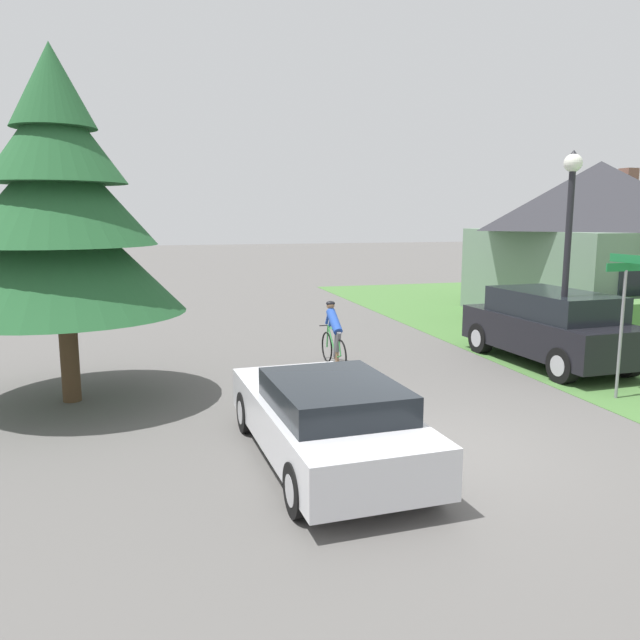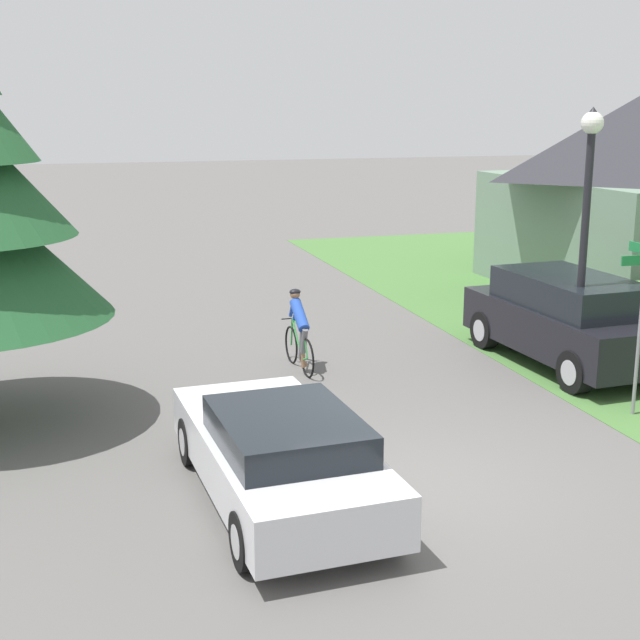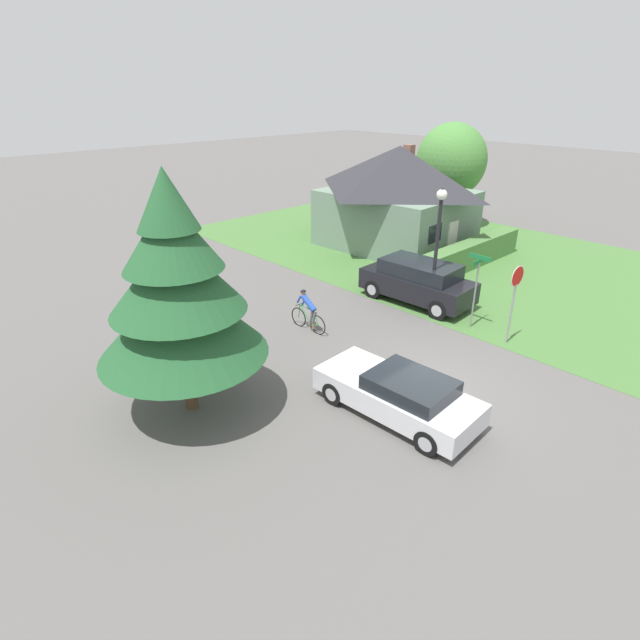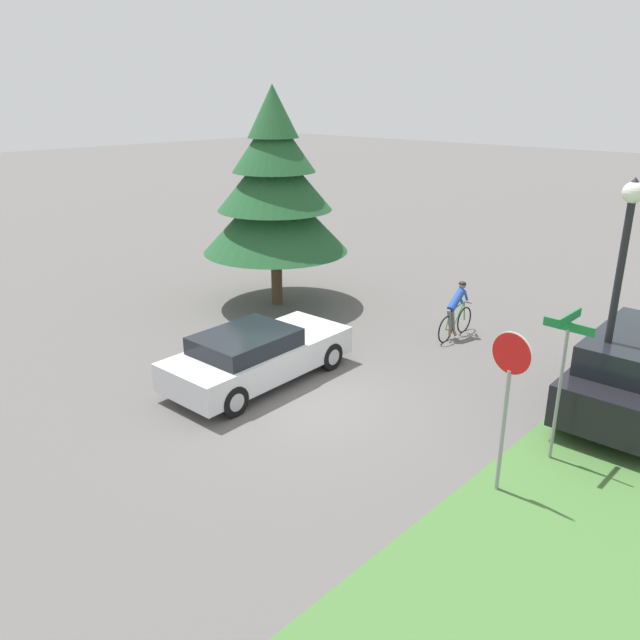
% 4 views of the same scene
% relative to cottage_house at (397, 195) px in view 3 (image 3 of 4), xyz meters
% --- Properties ---
extents(ground_plane, '(140.00, 140.00, 0.00)m').
position_rel_cottage_house_xyz_m(ground_plane, '(-11.21, -10.46, -2.83)').
color(ground_plane, '#5B5956').
extents(grass_verge_right, '(16.00, 36.00, 0.01)m').
position_rel_cottage_house_xyz_m(grass_verge_right, '(0.83, -6.46, -2.83)').
color(grass_verge_right, '#477538').
rests_on(grass_verge_right, ground).
extents(cottage_house, '(7.30, 8.16, 5.46)m').
position_rel_cottage_house_xyz_m(cottage_house, '(0.00, 0.00, 0.00)').
color(cottage_house, slate).
rests_on(cottage_house, ground).
extents(hedge_row, '(8.88, 0.90, 1.30)m').
position_rel_cottage_house_xyz_m(hedge_row, '(-0.74, -5.07, -2.18)').
color(hedge_row, '#4C7A3D').
rests_on(hedge_row, ground).
extents(sedan_left_lane, '(2.10, 4.72, 1.32)m').
position_rel_cottage_house_xyz_m(sedan_left_lane, '(-12.93, -10.48, -2.17)').
color(sedan_left_lane, silver).
rests_on(sedan_left_lane, ground).
extents(cyclist, '(0.44, 1.78, 1.57)m').
position_rel_cottage_house_xyz_m(cyclist, '(-11.12, -4.81, -2.09)').
color(cyclist, black).
rests_on(cyclist, ground).
extents(parked_suv_right, '(2.23, 4.81, 1.80)m').
position_rel_cottage_house_xyz_m(parked_suv_right, '(-6.00, -6.00, -1.91)').
color(parked_suv_right, black).
rests_on(parked_suv_right, ground).
extents(stop_sign, '(0.73, 0.07, 2.89)m').
position_rel_cottage_house_xyz_m(stop_sign, '(-6.70, -10.47, -0.78)').
color(stop_sign, gray).
rests_on(stop_sign, ground).
extents(street_lamp, '(0.40, 0.40, 4.99)m').
position_rel_cottage_house_xyz_m(street_lamp, '(-6.38, -6.98, 0.52)').
color(street_lamp, black).
rests_on(street_lamp, ground).
extents(street_name_sign, '(0.90, 0.90, 2.86)m').
position_rel_cottage_house_xyz_m(street_name_sign, '(-6.47, -8.89, -0.87)').
color(street_name_sign, gray).
rests_on(street_name_sign, ground).
extents(conifer_tall_near, '(4.52, 4.52, 6.68)m').
position_rel_cottage_house_xyz_m(conifer_tall_near, '(-16.90, -6.21, 0.82)').
color(conifer_tall_near, '#4C3823').
rests_on(conifer_tall_near, ground).
extents(deciduous_tree_right, '(4.36, 4.36, 6.38)m').
position_rel_cottage_house_xyz_m(deciduous_tree_right, '(5.90, 0.52, 1.25)').
color(deciduous_tree_right, '#4C3823').
rests_on(deciduous_tree_right, ground).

